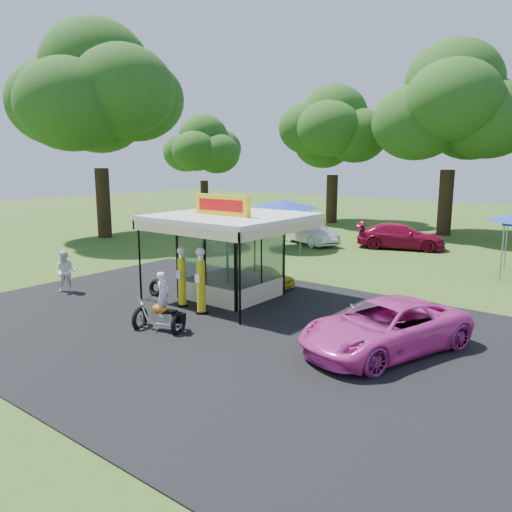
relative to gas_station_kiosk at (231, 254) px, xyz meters
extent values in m
plane|color=#36561B|center=(2.00, -4.99, -1.78)|extent=(120.00, 120.00, 0.00)
cube|color=black|center=(2.00, -2.99, -1.76)|extent=(20.00, 14.00, 0.04)
cube|color=white|center=(0.00, 0.01, -1.75)|extent=(3.00, 3.00, 0.06)
cube|color=white|center=(0.00, 0.01, 1.51)|extent=(5.40, 5.40, 0.18)
cube|color=yellow|center=(0.00, -0.49, 2.00)|extent=(2.60, 0.25, 0.80)
cube|color=red|center=(0.00, -0.62, 2.00)|extent=(2.21, 0.02, 0.45)
cylinder|color=black|center=(-2.55, -2.54, -0.18)|extent=(0.08, 0.08, 3.20)
cylinder|color=black|center=(2.55, -2.54, -0.18)|extent=(0.08, 0.08, 3.20)
cylinder|color=black|center=(-0.60, -2.16, -1.73)|extent=(0.43, 0.43, 0.10)
cylinder|color=yellow|center=(-0.60, -2.16, -0.80)|extent=(0.29, 0.29, 1.76)
cylinder|color=silver|center=(-0.60, -2.16, 0.17)|extent=(0.20, 0.20, 0.20)
sphere|color=white|center=(-0.60, -2.16, 0.37)|extent=(0.31, 0.31, 0.31)
cube|color=white|center=(-0.60, -2.34, -0.51)|extent=(0.22, 0.02, 0.29)
cylinder|color=black|center=(0.62, -2.40, -1.73)|extent=(0.46, 0.46, 0.10)
cylinder|color=yellow|center=(0.62, -2.40, -0.74)|extent=(0.31, 0.31, 1.87)
cylinder|color=silver|center=(0.62, -2.40, 0.29)|extent=(0.21, 0.21, 0.21)
sphere|color=white|center=(0.62, -2.40, 0.50)|extent=(0.33, 0.33, 0.33)
cube|color=white|center=(0.62, -2.58, -0.43)|extent=(0.23, 0.02, 0.31)
torus|color=black|center=(0.09, -4.77, -1.45)|extent=(0.38, 0.82, 0.81)
torus|color=black|center=(1.48, -4.36, -1.45)|extent=(0.38, 0.82, 0.81)
cube|color=silver|center=(0.83, -4.55, -1.30)|extent=(0.59, 0.41, 0.29)
ellipsoid|color=orange|center=(0.83, -4.55, -1.03)|extent=(0.62, 0.35, 0.29)
cube|color=black|center=(1.16, -4.45, -1.09)|extent=(0.58, 0.39, 0.10)
cube|color=black|center=(1.51, -4.35, -1.25)|extent=(0.42, 0.41, 0.27)
cylinder|color=silver|center=(0.23, -4.73, -1.11)|extent=(0.43, 0.18, 0.86)
cylinder|color=silver|center=(0.37, -4.68, -0.77)|extent=(0.21, 0.57, 0.05)
sphere|color=silver|center=(0.21, -4.73, -0.96)|extent=(0.15, 0.15, 0.15)
imported|color=white|center=(0.97, -4.51, -0.52)|extent=(0.48, 0.61, 1.45)
torus|color=black|center=(-2.51, -1.82, -1.43)|extent=(0.72, 0.35, 0.73)
torus|color=black|center=(-2.64, -1.68, -1.43)|extent=(0.75, 0.44, 0.73)
imported|color=yellow|center=(0.00, 2.21, -1.30)|extent=(2.82, 1.13, 0.96)
imported|color=#DE3CA6|center=(7.33, -1.77, -1.04)|extent=(4.14, 5.89, 1.49)
imported|color=white|center=(-5.89, -3.74, -0.88)|extent=(1.11, 1.09, 1.80)
imported|color=silver|center=(-4.43, 13.16, -1.02)|extent=(4.91, 3.42, 1.53)
imported|color=maroon|center=(0.97, 15.21, -1.00)|extent=(5.80, 3.76, 1.56)
cylinder|color=gray|center=(-6.37, 12.23, -0.57)|extent=(0.06, 0.06, 2.43)
cylinder|color=gray|center=(-3.53, 12.23, -0.57)|extent=(0.06, 0.06, 2.43)
cylinder|color=gray|center=(-6.37, 9.39, -0.57)|extent=(0.06, 0.06, 2.43)
cylinder|color=gray|center=(-3.53, 9.39, -0.57)|extent=(0.06, 0.06, 2.43)
cube|color=#1B37B2|center=(-4.95, 10.81, 0.71)|extent=(3.04, 3.04, 0.12)
cone|color=#1B37B2|center=(-4.95, 10.81, 1.03)|extent=(4.38, 4.38, 0.51)
cylinder|color=gray|center=(7.72, 12.95, -0.50)|extent=(0.06, 0.06, 2.56)
cylinder|color=gray|center=(7.72, 9.95, -0.50)|extent=(0.06, 0.06, 2.56)
cylinder|color=black|center=(-22.39, 21.94, -0.04)|extent=(0.78, 0.78, 3.48)
ellipsoid|color=#1A4814|center=(-22.39, 21.94, 4.44)|extent=(8.22, 8.22, 7.05)
cylinder|color=black|center=(-9.23, 24.55, 0.33)|extent=(1.00, 1.00, 4.22)
ellipsoid|color=#1A4814|center=(-9.23, 24.55, 5.70)|extent=(9.79, 9.79, 8.39)
cylinder|color=black|center=(1.20, 22.99, 0.62)|extent=(1.03, 1.03, 4.81)
ellipsoid|color=#1A4814|center=(1.20, 22.99, 6.87)|extent=(11.54, 11.54, 9.89)
cylinder|color=black|center=(-17.82, 6.69, 0.69)|extent=(0.99, 0.99, 4.94)
ellipsoid|color=#1A4814|center=(-17.82, 6.69, 7.38)|extent=(12.68, 12.68, 10.87)
camera|label=1|loc=(12.81, -14.88, 3.68)|focal=35.00mm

